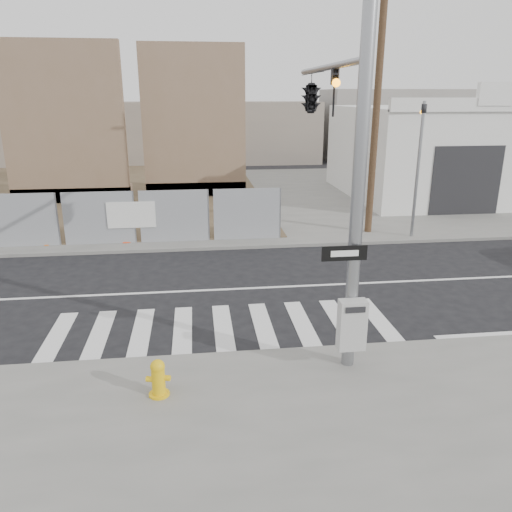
{
  "coord_description": "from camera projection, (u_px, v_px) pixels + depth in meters",
  "views": [
    {
      "loc": [
        -0.55,
        -13.84,
        5.52
      ],
      "look_at": [
        0.99,
        -1.18,
        1.4
      ],
      "focal_mm": 35.0,
      "sensor_mm": 36.0,
      "label": 1
    }
  ],
  "objects": [
    {
      "name": "traffic_cone_d",
      "position": [
        127.0,
        232.0,
        19.18
      ],
      "size": [
        0.44,
        0.44,
        0.75
      ],
      "rotation": [
        0.0,
        0.0,
        0.15
      ],
      "color": "#FF410D",
      "rests_on": "sidewalk_far"
    },
    {
      "name": "concrete_wall_left",
      "position": [
        66.0,
        139.0,
        25.34
      ],
      "size": [
        6.0,
        1.3,
        8.0
      ],
      "color": "brown",
      "rests_on": "sidewalk_far"
    },
    {
      "name": "utility_pole_right",
      "position": [
        377.0,
        104.0,
        19.18
      ],
      "size": [
        1.6,
        0.28,
        10.0
      ],
      "color": "#4F3825",
      "rests_on": "sidewalk_far"
    },
    {
      "name": "signal_pole",
      "position": [
        324.0,
        128.0,
        11.72
      ],
      "size": [
        0.96,
        5.87,
        7.0
      ],
      "color": "gray",
      "rests_on": "sidewalk_near"
    },
    {
      "name": "concrete_wall_right",
      "position": [
        195.0,
        137.0,
        27.04
      ],
      "size": [
        5.5,
        1.3,
        8.0
      ],
      "color": "brown",
      "rests_on": "sidewalk_far"
    },
    {
      "name": "sidewalk_far",
      "position": [
        206.0,
        197.0,
        28.04
      ],
      "size": [
        50.0,
        20.0,
        0.12
      ],
      "primitive_type": "cube",
      "color": "slate",
      "rests_on": "ground"
    },
    {
      "name": "far_signal_pole",
      "position": [
        420.0,
        151.0,
        19.03
      ],
      "size": [
        0.16,
        0.2,
        5.6
      ],
      "color": "gray",
      "rests_on": "sidewalk_far"
    },
    {
      "name": "ground",
      "position": [
        218.0,
        290.0,
        14.83
      ],
      "size": [
        100.0,
        100.0,
        0.0
      ],
      "primitive_type": "plane",
      "color": "black",
      "rests_on": "ground"
    },
    {
      "name": "fire_hydrant",
      "position": [
        158.0,
        378.0,
        9.32
      ],
      "size": [
        0.47,
        0.47,
        0.74
      ],
      "rotation": [
        0.0,
        0.0,
        -0.26
      ],
      "color": "#E7B50C",
      "rests_on": "sidewalk_near"
    },
    {
      "name": "auto_shop",
      "position": [
        456.0,
        151.0,
        27.91
      ],
      "size": [
        12.0,
        10.2,
        5.95
      ],
      "color": "silver",
      "rests_on": "sidewalk_far"
    },
    {
      "name": "traffic_cone_c",
      "position": [
        49.0,
        235.0,
        18.87
      ],
      "size": [
        0.47,
        0.47,
        0.76
      ],
      "rotation": [
        0.0,
        0.0,
        0.23
      ],
      "color": "orange",
      "rests_on": "sidewalk_far"
    }
  ]
}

